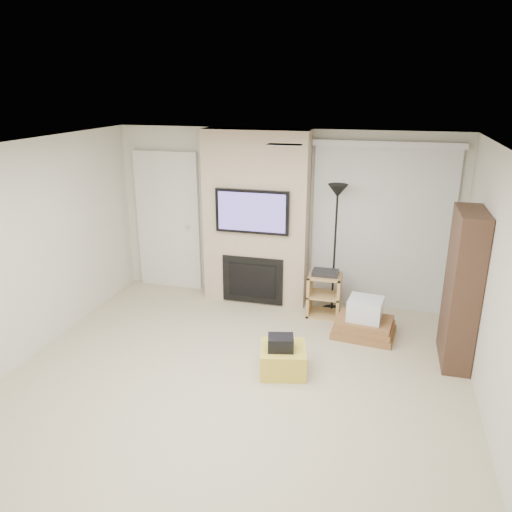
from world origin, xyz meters
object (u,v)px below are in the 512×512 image
(bookshelf, at_px, (462,289))
(av_stand, at_px, (324,292))
(ottoman, at_px, (283,359))
(box_stack, at_px, (364,322))
(floor_lamp, at_px, (337,213))

(bookshelf, bearing_deg, av_stand, 153.05)
(ottoman, height_order, box_stack, box_stack)
(floor_lamp, distance_m, av_stand, 1.11)
(ottoman, height_order, av_stand, av_stand)
(av_stand, distance_m, box_stack, 0.77)
(ottoman, distance_m, bookshelf, 2.16)
(av_stand, height_order, box_stack, av_stand)
(box_stack, bearing_deg, bookshelf, -18.30)
(av_stand, height_order, bookshelf, bookshelf)
(ottoman, xyz_separation_m, av_stand, (0.25, 1.59, 0.20))
(bookshelf, bearing_deg, box_stack, 161.70)
(box_stack, bearing_deg, floor_lamp, 126.80)
(ottoman, height_order, bookshelf, bookshelf)
(floor_lamp, relative_size, bookshelf, 1.01)
(box_stack, xyz_separation_m, bookshelf, (1.05, -0.35, 0.71))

